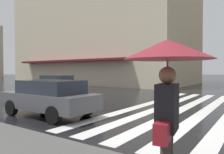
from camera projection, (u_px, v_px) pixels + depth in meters
The scene contains 6 objects.
ground_plane at pixel (156, 125), 7.03m from camera, with size 220.00×220.00×0.00m, color black.
zebra_crossing at pixel (208, 110), 9.86m from camera, with size 13.00×6.50×0.01m.
haussmann_block_mid at pixel (106, 7), 32.40m from camera, with size 15.78×24.54×23.38m.
car_dark_grey at pixel (49, 97), 8.50m from camera, with size 1.85×4.10×1.41m.
car_silver at pixel (57, 83), 17.82m from camera, with size 1.85×4.10×1.41m.
pedestrian_approaching_kerb at pixel (167, 67), 2.72m from camera, with size 1.14×1.14×2.03m.
Camera 1 is at (-6.56, -2.79, 1.77)m, focal length 34.54 mm.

